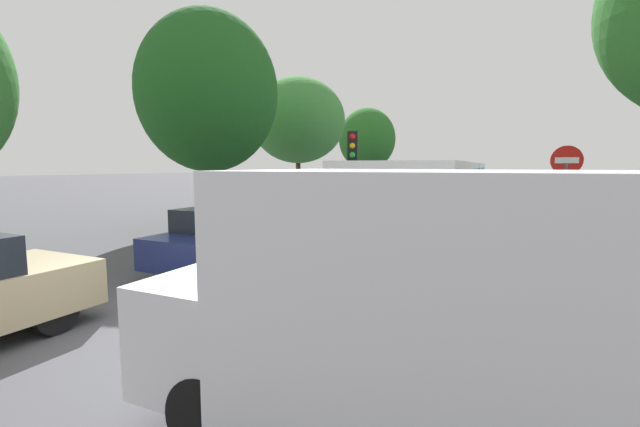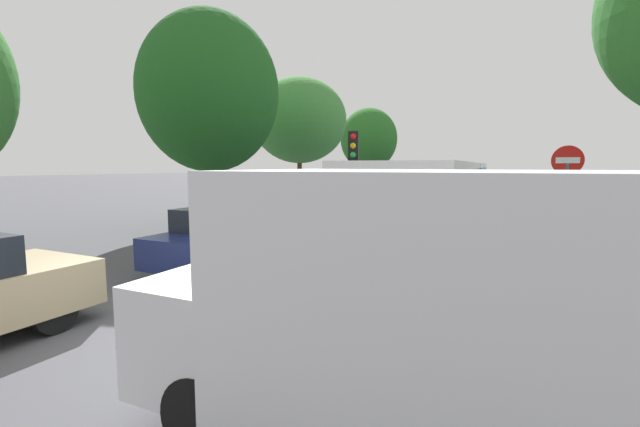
# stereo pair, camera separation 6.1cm
# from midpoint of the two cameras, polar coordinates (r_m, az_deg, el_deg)

# --- Properties ---
(ground_plane) EXTENTS (200.00, 200.00, 0.00)m
(ground_plane) POSITION_cam_midpoint_polar(r_m,az_deg,el_deg) (6.56, -23.46, -15.10)
(ground_plane) COLOR #47474C
(articulated_bus) EXTENTS (3.47, 16.55, 2.44)m
(articulated_bus) POSITION_cam_midpoint_polar(r_m,az_deg,el_deg) (16.00, 15.59, 2.82)
(articulated_bus) COLOR teal
(articulated_bus) RESTS_ON ground
(city_bus_rear) EXTENTS (2.69, 11.41, 2.45)m
(city_bus_rear) POSITION_cam_midpoint_polar(r_m,az_deg,el_deg) (45.90, 18.18, 4.94)
(city_bus_rear) COLOR teal
(city_bus_rear) RESTS_ON ground
(queued_car_navy) EXTENTS (1.74, 4.05, 1.40)m
(queued_car_navy) POSITION_cam_midpoint_polar(r_m,az_deg,el_deg) (10.13, -11.98, -3.02)
(queued_car_navy) COLOR navy
(queued_car_navy) RESTS_ON ground
(queued_car_white) EXTENTS (1.79, 4.17, 1.45)m
(queued_car_white) POSITION_cam_midpoint_polar(r_m,az_deg,el_deg) (15.18, 0.62, 0.31)
(queued_car_white) COLOR white
(queued_car_white) RESTS_ON ground
(queued_car_silver) EXTENTS (1.73, 4.05, 1.40)m
(queued_car_silver) POSITION_cam_midpoint_polar(r_m,az_deg,el_deg) (20.49, 8.13, 1.78)
(queued_car_silver) COLOR #B7BABF
(queued_car_silver) RESTS_ON ground
(queued_car_blue) EXTENTS (1.77, 4.13, 1.43)m
(queued_car_blue) POSITION_cam_midpoint_polar(r_m,az_deg,el_deg) (26.03, 12.20, 2.71)
(queued_car_blue) COLOR #284799
(queued_car_blue) RESTS_ON ground
(queued_car_black) EXTENTS (1.91, 4.45, 1.54)m
(queued_car_black) POSITION_cam_midpoint_polar(r_m,az_deg,el_deg) (31.28, 14.28, 3.36)
(queued_car_black) COLOR black
(queued_car_black) RESTS_ON ground
(white_van) EXTENTS (5.04, 2.09, 2.31)m
(white_van) POSITION_cam_midpoint_polar(r_m,az_deg,el_deg) (3.55, 19.04, -12.09)
(white_van) COLOR silver
(white_van) RESTS_ON ground
(traffic_light) EXTENTS (0.38, 0.40, 3.40)m
(traffic_light) POSITION_cam_midpoint_polar(r_m,az_deg,el_deg) (13.42, 4.23, 7.05)
(traffic_light) COLOR #56595E
(traffic_light) RESTS_ON ground
(no_entry_sign) EXTENTS (0.70, 0.08, 2.82)m
(no_entry_sign) POSITION_cam_midpoint_polar(r_m,az_deg,el_deg) (11.82, 29.75, 3.29)
(no_entry_sign) COLOR #56595E
(no_entry_sign) RESTS_ON ground
(tree_left_mid) EXTENTS (5.10, 5.10, 7.92)m
(tree_left_mid) POSITION_cam_midpoint_polar(r_m,az_deg,el_deg) (16.74, -14.84, 15.36)
(tree_left_mid) COLOR #51381E
(tree_left_mid) RESTS_ON ground
(tree_left_far) EXTENTS (4.89, 4.89, 6.87)m
(tree_left_far) POSITION_cam_midpoint_polar(r_m,az_deg,el_deg) (22.70, -3.04, 12.27)
(tree_left_far) COLOR #51381E
(tree_left_far) RESTS_ON ground
(tree_left_distant) EXTENTS (3.89, 3.89, 6.28)m
(tree_left_distant) POSITION_cam_midpoint_polar(r_m,az_deg,el_deg) (30.08, 6.37, 9.63)
(tree_left_distant) COLOR #51381E
(tree_left_distant) RESTS_ON ground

